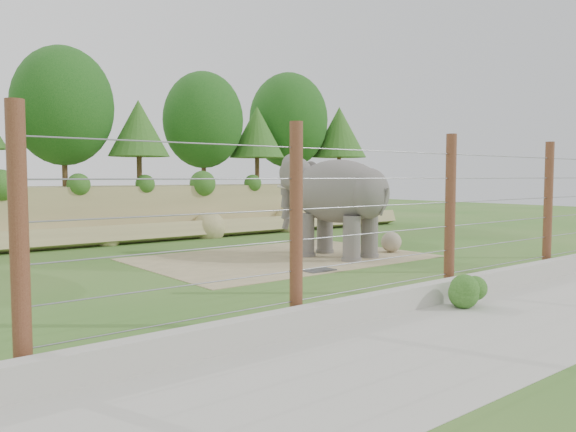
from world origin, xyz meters
TOP-DOWN VIEW (x-y plane):
  - ground at (0.00, 0.00)m, footprint 90.00×90.00m
  - back_embankment at (0.59, 12.68)m, footprint 30.00×5.52m
  - dirt_patch at (0.50, 3.00)m, footprint 10.00×7.00m
  - drain_grate at (-0.37, 0.00)m, footprint 1.00×0.60m
  - elephant at (2.24, 1.89)m, footprint 2.93×4.92m
  - stone_ball at (4.71, 1.47)m, footprint 0.79×0.79m
  - retaining_wall at (0.00, -5.00)m, footprint 26.00×0.35m
  - walkway at (0.00, -7.00)m, footprint 26.00×4.00m
  - barrier_fence at (0.00, -4.50)m, footprint 20.26×0.26m
  - walkway_shrub at (-1.00, -5.80)m, footprint 0.71×0.71m

SIDE VIEW (x-z plane):
  - ground at x=0.00m, z-range 0.00..0.00m
  - walkway at x=0.00m, z-range 0.00..0.01m
  - dirt_patch at x=0.50m, z-range 0.00..0.02m
  - drain_grate at x=-0.37m, z-range 0.02..0.05m
  - retaining_wall at x=0.00m, z-range 0.00..0.50m
  - walkway_shrub at x=-1.00m, z-range 0.01..0.72m
  - stone_ball at x=4.71m, z-range 0.02..0.81m
  - elephant at x=2.24m, z-range 0.00..3.73m
  - barrier_fence at x=0.00m, z-range 0.00..4.00m
  - back_embankment at x=0.59m, z-range -0.42..8.35m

